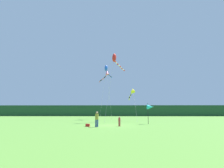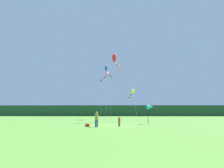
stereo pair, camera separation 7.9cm
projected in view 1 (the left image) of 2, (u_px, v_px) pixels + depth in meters
ground_plane at (111, 125)px, 20.17m from camera, size 120.00×120.00×0.00m
distant_treeline at (114, 111)px, 64.86m from camera, size 108.00×2.93×4.33m
person_adult at (97, 118)px, 18.16m from camera, size 0.38×0.38×1.75m
person_child at (119, 121)px, 18.93m from camera, size 0.26×0.26×1.17m
cooler_box at (88, 125)px, 18.56m from camera, size 0.46×0.44×0.32m
banner_flag_pole at (150, 107)px, 22.53m from camera, size 0.90×0.70×2.92m
kite_rainbow at (106, 74)px, 37.53m from camera, size 3.59×7.47×11.45m
kite_blue at (107, 69)px, 37.64m from camera, size 2.51×7.18×12.74m
kite_red at (115, 59)px, 28.15m from camera, size 3.62×5.92×12.05m
kite_yellow at (132, 92)px, 33.76m from camera, size 0.99×9.70×6.87m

